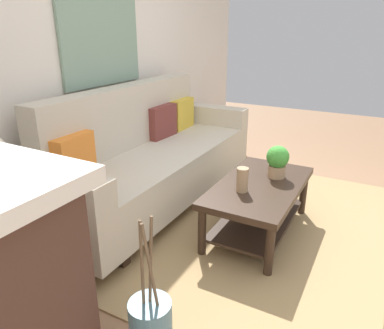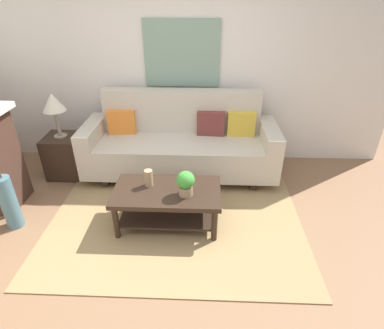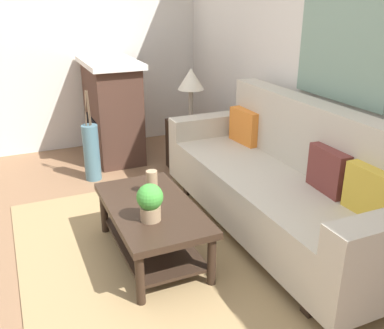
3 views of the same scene
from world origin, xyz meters
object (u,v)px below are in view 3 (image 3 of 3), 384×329
throw_pillow_mustard (371,192)px  coffee_table (152,219)px  throw_pillow_orange (245,126)px  floor_vase (92,153)px  potted_plant_tabletop (150,201)px  side_table (191,145)px  fireplace (112,110)px  tabletop_vase (152,182)px  couch (280,184)px  throw_pillow_maroon (329,170)px  table_lamp (191,81)px  framed_painting (343,46)px

throw_pillow_mustard → coffee_table: (-0.85, -1.20, -0.37)m
throw_pillow_orange → floor_vase: bearing=-124.9°
potted_plant_tabletop → side_table: (-1.67, 1.03, -0.29)m
coffee_table → fireplace: size_ratio=0.95×
floor_vase → throw_pillow_orange: bearing=55.1°
throw_pillow_mustard → tabletop_vase: size_ratio=1.96×
throw_pillow_orange → fireplace: 1.75m
couch → fireplace: bearing=-160.7°
floor_vase → throw_pillow_maroon: bearing=31.9°
tabletop_vase → fireplace: (-2.01, 0.20, 0.06)m
throw_pillow_maroon → fireplace: 2.82m
side_table → table_lamp: bearing=180.0°
fireplace → framed_painting: framed_painting is taller
couch → tabletop_vase: size_ratio=13.49×
coffee_table → fireplace: bearing=172.8°
floor_vase → fireplace: bearing=146.1°
couch → fireplace: 2.41m
floor_vase → framed_painting: (1.70, 1.65, 1.19)m
throw_pillow_orange → throw_pillow_maroon: 1.18m
coffee_table → side_table: (-1.47, 0.96, -0.03)m
fireplace → framed_painting: size_ratio=1.19×
throw_pillow_maroon → side_table: 1.99m
throw_pillow_maroon → fireplace: size_ratio=0.31×
floor_vase → potted_plant_tabletop: bearing=1.2°
side_table → framed_painting: size_ratio=0.58×
tabletop_vase → table_lamp: 1.63m
throw_pillow_orange → throw_pillow_mustard: size_ratio=1.00×
throw_pillow_maroon → fireplace: bearing=-161.0°
coffee_table → table_lamp: table_lamp is taller
throw_pillow_maroon → side_table: throw_pillow_maroon is taller
table_lamp → couch: bearing=4.2°
couch → throw_pillow_maroon: bearing=17.5°
framed_painting → table_lamp: bearing=-159.4°
throw_pillow_orange → throw_pillow_mustard: 1.58m
fireplace → table_lamp: bearing=42.9°
framed_painting → side_table: bearing=-159.4°
throw_pillow_mustard → table_lamp: bearing=-174.2°
couch → side_table: 1.55m
tabletop_vase → side_table: tabletop_vase is taller
throw_pillow_orange → framed_painting: (0.79, 0.34, 0.81)m
throw_pillow_mustard → potted_plant_tabletop: 1.43m
table_lamp → floor_vase: size_ratio=0.95×
throw_pillow_orange → potted_plant_tabletop: size_ratio=1.37×
throw_pillow_mustard → side_table: size_ratio=0.64×
throw_pillow_mustard → floor_vase: 2.83m
throw_pillow_orange → table_lamp: 0.85m
throw_pillow_maroon → potted_plant_tabletop: size_ratio=1.37×
fireplace → couch: bearing=19.3°
tabletop_vase → floor_vase: size_ratio=0.31×
throw_pillow_maroon → table_lamp: table_lamp is taller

